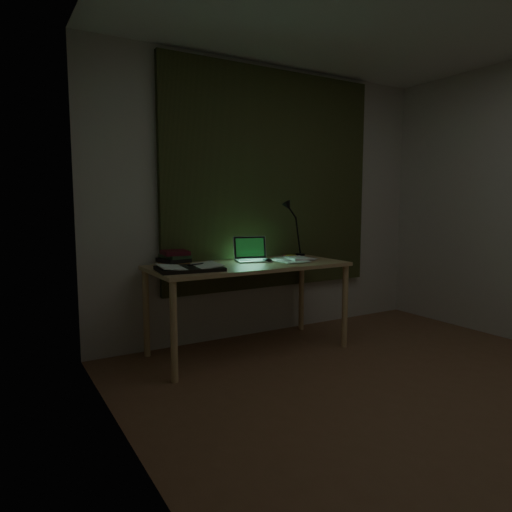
% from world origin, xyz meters
% --- Properties ---
extents(floor, '(3.50, 4.00, 0.00)m').
position_xyz_m(floor, '(0.00, 0.00, 0.00)').
color(floor, brown).
rests_on(floor, ground).
extents(wall_back, '(3.50, 0.00, 2.50)m').
position_xyz_m(wall_back, '(0.00, 2.00, 1.25)').
color(wall_back, beige).
rests_on(wall_back, ground).
extents(wall_left, '(0.00, 4.00, 2.50)m').
position_xyz_m(wall_left, '(-1.75, 0.00, 1.25)').
color(wall_left, beige).
rests_on(wall_left, ground).
extents(curtain, '(2.20, 0.06, 2.00)m').
position_xyz_m(curtain, '(0.00, 1.96, 1.45)').
color(curtain, '#30341A').
rests_on(curtain, wall_back).
extents(desk, '(1.63, 0.71, 0.74)m').
position_xyz_m(desk, '(-0.48, 1.56, 0.37)').
color(desk, tan).
rests_on(desk, floor).
extents(laptop, '(0.37, 0.39, 0.21)m').
position_xyz_m(laptop, '(-0.37, 1.67, 0.85)').
color(laptop, silver).
rests_on(laptop, desk).
extents(open_textbook, '(0.51, 0.39, 0.04)m').
position_xyz_m(open_textbook, '(-1.04, 1.47, 0.76)').
color(open_textbook, white).
rests_on(open_textbook, desk).
extents(book_stack, '(0.20, 0.24, 0.12)m').
position_xyz_m(book_stack, '(-1.04, 1.78, 0.80)').
color(book_stack, white).
rests_on(book_stack, desk).
extents(loose_papers, '(0.48, 0.50, 0.02)m').
position_xyz_m(loose_papers, '(-0.04, 1.59, 0.75)').
color(loose_papers, white).
rests_on(loose_papers, desk).
extents(mouse, '(0.08, 0.11, 0.03)m').
position_xyz_m(mouse, '(-0.29, 1.58, 0.76)').
color(mouse, black).
rests_on(mouse, desk).
extents(sticky_yellow, '(0.09, 0.09, 0.02)m').
position_xyz_m(sticky_yellow, '(0.09, 1.79, 0.75)').
color(sticky_yellow, '#F0FD35').
rests_on(sticky_yellow, desk).
extents(sticky_pink, '(0.09, 0.09, 0.01)m').
position_xyz_m(sticky_pink, '(0.08, 1.82, 0.75)').
color(sticky_pink, '#D95488').
rests_on(sticky_pink, desk).
extents(desk_lamp, '(0.33, 0.25, 0.49)m').
position_xyz_m(desk_lamp, '(0.25, 1.85, 0.99)').
color(desk_lamp, black).
rests_on(desk_lamp, desk).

